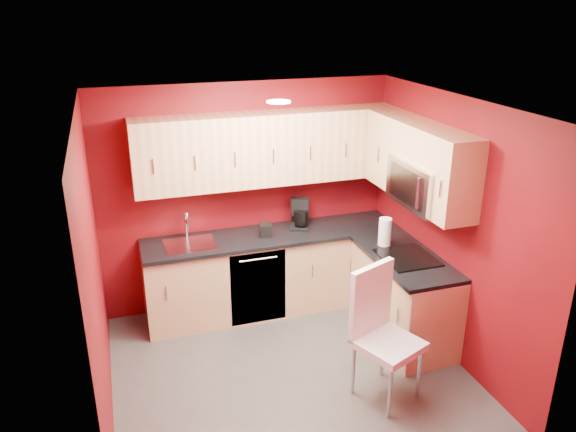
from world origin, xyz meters
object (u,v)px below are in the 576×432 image
microwave (424,184)px  coffee_maker (300,214)px  dining_chair (389,337)px  sink (189,241)px  napkin_holder (266,230)px  paper_towel (385,232)px

microwave → coffee_maker: microwave is taller
microwave → dining_chair: 1.48m
sink → napkin_holder: 0.81m
sink → coffee_maker: sink is taller
napkin_holder → dining_chair: (0.59, -1.72, -0.38)m
paper_towel → dining_chair: size_ratio=0.25×
napkin_holder → dining_chair: bearing=-71.2°
sink → paper_towel: size_ratio=1.73×
microwave → sink: 2.43m
microwave → dining_chair: size_ratio=0.64×
coffee_maker → paper_towel: size_ratio=1.09×
coffee_maker → napkin_holder: 0.44m
coffee_maker → dining_chair: size_ratio=0.27×
paper_towel → coffee_maker: bearing=132.9°
sink → napkin_holder: (0.81, -0.05, 0.03)m
sink → dining_chair: size_ratio=0.44×
napkin_holder → microwave: bearing=-36.7°
sink → napkin_holder: bearing=-3.4°
dining_chair → coffee_maker: bearing=73.0°
napkin_holder → paper_towel: 1.25m
coffee_maker → paper_towel: 0.99m
napkin_holder → dining_chair: dining_chair is taller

